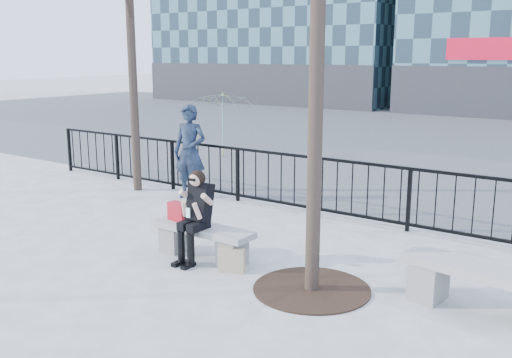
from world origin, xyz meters
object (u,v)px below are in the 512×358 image
Objects in this scene: standing_man at (190,152)px; bench_main at (202,238)px; seated_woman at (195,217)px; bench_second at (481,284)px.

bench_main is at bearing -59.13° from standing_man.
seated_woman reaches higher than bench_main.
standing_man is at bearing 169.86° from bench_second.
standing_man is at bearing 132.41° from seated_woman.
standing_man is (-6.37, 2.16, 0.64)m from bench_second.
bench_main is 1.23× the size of seated_woman.
seated_woman is at bearing -60.81° from standing_man.
bench_second is (3.81, 0.48, 0.03)m from bench_main.
bench_second is at bearing 7.18° from bench_main.
seated_woman reaches higher than bench_second.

